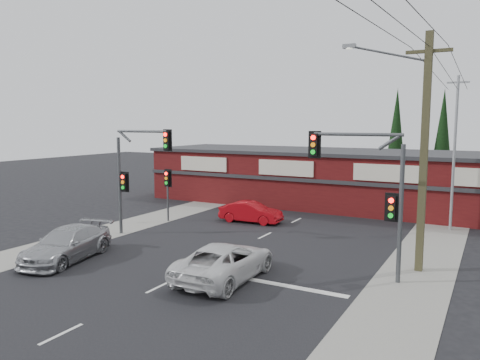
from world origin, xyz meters
The scene contains 18 objects.
ground centered at (0.00, 0.00, 0.00)m, with size 120.00×120.00×0.00m, color black.
road_strip centered at (0.00, 5.00, 0.01)m, with size 14.00×70.00×0.01m, color black.
verge_left centered at (-8.50, 5.00, 0.01)m, with size 3.00×70.00×0.02m, color gray.
verge_right centered at (8.50, 5.00, 0.01)m, with size 3.00×70.00×0.02m, color gray.
stop_line centered at (3.50, -1.50, 0.01)m, with size 6.50×0.35×0.01m, color silver.
white_suv centered at (1.76, -1.91, 0.74)m, with size 2.46×5.34×1.48m, color silver.
silver_suv centered at (-6.00, -3.16, 0.75)m, with size 2.09×5.15×1.49m, color #A8AAAD.
red_sedan centered at (-2.35, 8.26, 0.66)m, with size 1.39×4.00×1.32m, color #B00A12.
lane_dashes centered at (0.00, 3.10, 0.01)m, with size 0.12×43.80×0.01m.
shop_building centered at (-0.99, 16.99, 2.13)m, with size 27.30×8.40×4.22m.
conifer_near centered at (3.50, 24.00, 5.48)m, with size 1.80×1.80×9.25m.
conifer_far centered at (7.00, 26.00, 5.48)m, with size 1.80×1.80×9.25m.
traffic_mast_left centered at (-6.43, 2.00, 3.93)m, with size 3.77×0.27×5.97m.
traffic_mast_right centered at (6.86, 1.00, 3.95)m, with size 3.96×0.27×5.97m.
pedestal_signal centered at (-7.20, 6.01, 2.41)m, with size 0.55×0.27×3.38m.
utility_pole centered at (8.36, 2.99, 5.40)m, with size 4.38×0.59×10.00m.
steel_pole centered at (9.00, 12.00, 4.70)m, with size 1.20×0.16×9.00m.
power_lines centered at (8.47, -2.47, 9.04)m, with size 2.01×29.00×1.22m.
Camera 1 is at (11.14, -17.74, 6.32)m, focal length 35.00 mm.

